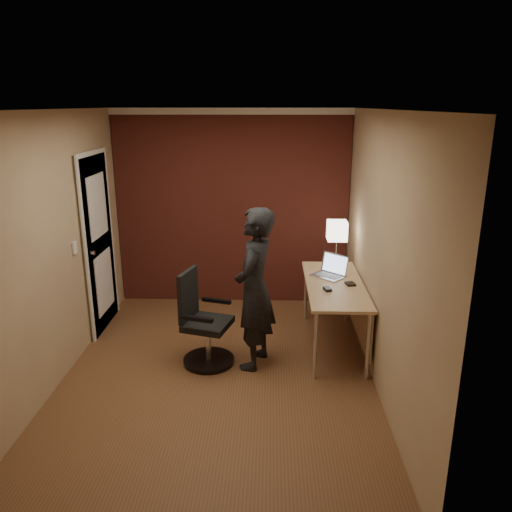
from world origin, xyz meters
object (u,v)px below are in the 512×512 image
desk (341,295)px  laptop (331,270)px  mouse (327,289)px  office_chair (202,324)px  wallet (350,284)px  desk_lamp (337,231)px  person (255,289)px

desk → laptop: size_ratio=3.59×
mouse → office_chair: office_chair is taller
desk → mouse: 0.32m
wallet → mouse: bearing=-145.6°
laptop → wallet: bearing=-59.8°
desk_lamp → laptop: 0.50m
mouse → office_chair: 1.31m
wallet → office_chair: 1.59m
desk → office_chair: bearing=-164.4°
laptop → mouse: laptop is taller
person → mouse: bearing=121.1°
desk_lamp → mouse: size_ratio=5.35×
mouse → person: 0.76m
desk_lamp → laptop: bearing=-104.5°
desk_lamp → desk: bearing=-90.5°
desk → desk_lamp: size_ratio=2.80×
laptop → mouse: bearing=-100.9°
desk_lamp → mouse: 0.93m
office_chair → person: size_ratio=0.59×
desk → office_chair: 1.50m
desk → desk_lamp: desk_lamp is taller
office_chair → person: person is taller
desk_lamp → office_chair: size_ratio=0.56×
office_chair → person: bearing=-1.8°
desk → mouse: bearing=-128.5°
desk → office_chair: (-1.44, -0.40, -0.18)m
mouse → wallet: bearing=17.0°
desk → desk_lamp: 0.81m
desk_lamp → wallet: desk_lamp is taller
laptop → person: 1.06m
wallet → person: bearing=-159.3°
desk_lamp → wallet: 0.76m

